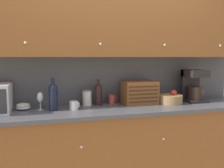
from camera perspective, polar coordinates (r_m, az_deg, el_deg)
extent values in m
cube|color=white|center=(3.02, -1.37, 3.19)|extent=(5.77, 0.06, 2.60)
cube|color=brown|center=(2.85, 0.56, -14.76)|extent=(3.37, 0.65, 0.87)
cube|color=#4C4C51|center=(2.71, 0.67, -5.82)|extent=(3.39, 0.68, 0.04)
sphere|color=white|center=(2.40, -7.04, -14.10)|extent=(0.03, 0.03, 0.03)
sphere|color=white|center=(2.65, 11.66, -12.16)|extent=(0.03, 0.03, 0.03)
cube|color=#4C4C51|center=(2.99, -1.19, 0.96)|extent=(3.37, 0.01, 0.54)
cube|color=brown|center=(2.91, 3.75, 13.57)|extent=(2.95, 0.34, 0.75)
sphere|color=white|center=(2.55, -19.22, 8.89)|extent=(0.03, 0.03, 0.03)
sphere|color=white|center=(2.61, -2.68, 9.14)|extent=(0.03, 0.03, 0.03)
sphere|color=white|center=(2.88, 11.92, 8.74)|extent=(0.03, 0.03, 0.03)
sphere|color=white|center=(3.29, 23.45, 8.03)|extent=(0.03, 0.03, 0.03)
cube|color=#2D2D33|center=(2.49, -24.28, -3.68)|extent=(0.12, 0.01, 0.23)
ellipsoid|color=silver|center=(2.76, -19.62, -5.09)|extent=(0.15, 0.15, 0.04)
ellipsoid|color=silver|center=(2.75, -19.64, -4.58)|extent=(0.14, 0.14, 0.04)
cylinder|color=silver|center=(2.69, -16.02, -5.65)|extent=(0.06, 0.06, 0.01)
cylinder|color=silver|center=(2.68, -16.04, -4.82)|extent=(0.01, 0.01, 0.07)
ellipsoid|color=silver|center=(2.67, -16.10, -2.93)|extent=(0.06, 0.06, 0.11)
cylinder|color=black|center=(2.61, -13.27, -3.45)|extent=(0.09, 0.09, 0.23)
sphere|color=black|center=(2.59, -13.33, -0.94)|extent=(0.09, 0.09, 0.09)
cylinder|color=black|center=(2.58, -13.37, 0.52)|extent=(0.03, 0.03, 0.08)
cylinder|color=silver|center=(2.63, -8.73, -4.85)|extent=(0.09, 0.09, 0.09)
torus|color=silver|center=(2.64, -7.65, -4.77)|extent=(0.01, 0.06, 0.06)
cylinder|color=silver|center=(2.82, -5.74, -3.30)|extent=(0.10, 0.10, 0.16)
cylinder|color=gray|center=(2.81, -5.76, -1.58)|extent=(0.11, 0.11, 0.01)
cylinder|color=black|center=(2.84, -3.13, -2.83)|extent=(0.08, 0.08, 0.20)
sphere|color=black|center=(2.83, -3.14, -0.83)|extent=(0.08, 0.08, 0.08)
cylinder|color=black|center=(2.82, -3.15, 0.36)|extent=(0.03, 0.03, 0.07)
cylinder|color=#B73D38|center=(2.92, -0.05, -3.46)|extent=(0.08, 0.08, 0.11)
torus|color=#B73D38|center=(2.94, 0.81, -3.38)|extent=(0.01, 0.07, 0.07)
cube|color=brown|center=(2.92, 6.26, -1.95)|extent=(0.39, 0.26, 0.26)
cube|color=#432713|center=(2.81, 7.27, -4.03)|extent=(0.36, 0.01, 0.02)
cube|color=#432713|center=(2.81, 7.28, -3.18)|extent=(0.36, 0.01, 0.02)
cube|color=#432713|center=(2.80, 7.29, -2.32)|extent=(0.36, 0.01, 0.02)
cube|color=#432713|center=(2.79, 7.31, -1.46)|extent=(0.36, 0.01, 0.02)
cube|color=#432713|center=(2.79, 7.32, -0.60)|extent=(0.36, 0.01, 0.02)
cylinder|color=#937047|center=(3.02, 13.07, -3.37)|extent=(0.29, 0.29, 0.10)
sphere|color=red|center=(3.01, 13.91, -2.01)|extent=(0.08, 0.08, 0.08)
cube|color=black|center=(3.22, 18.29, -3.60)|extent=(0.24, 0.26, 0.03)
cylinder|color=black|center=(3.19, 18.54, -2.00)|extent=(0.18, 0.18, 0.16)
cube|color=black|center=(3.28, 17.41, -0.21)|extent=(0.24, 0.06, 0.39)
cube|color=black|center=(3.18, 18.49, 2.33)|extent=(0.24, 0.26, 0.09)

